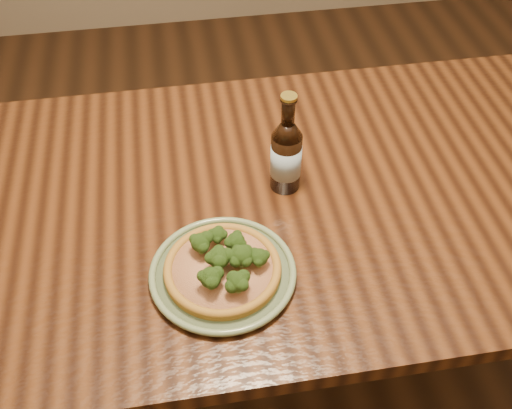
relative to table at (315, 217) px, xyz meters
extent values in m
plane|color=#382111|center=(0.00, -0.10, -0.66)|extent=(4.50, 4.50, 0.00)
cube|color=#47240F|center=(0.00, 0.00, 0.07)|extent=(1.60, 0.90, 0.04)
cylinder|color=#47240F|center=(-0.73, 0.38, -0.30)|extent=(0.07, 0.07, 0.71)
cylinder|color=#47240F|center=(0.73, 0.38, -0.30)|extent=(0.07, 0.07, 0.71)
cylinder|color=#6D7E56|center=(-0.24, -0.21, 0.10)|extent=(0.26, 0.26, 0.01)
torus|color=#6D7E56|center=(-0.24, -0.21, 0.11)|extent=(0.29, 0.29, 0.01)
torus|color=#6D7E56|center=(-0.24, -0.21, 0.10)|extent=(0.23, 0.23, 0.01)
cylinder|color=#A37124|center=(-0.24, -0.21, 0.11)|extent=(0.23, 0.23, 0.01)
torus|color=#A37124|center=(-0.24, -0.21, 0.12)|extent=(0.23, 0.23, 0.02)
cylinder|color=tan|center=(-0.24, -0.21, 0.12)|extent=(0.20, 0.20, 0.01)
sphere|color=#37581B|center=(-0.25, -0.21, 0.15)|extent=(0.05, 0.05, 0.04)
sphere|color=#37581B|center=(-0.21, -0.17, 0.15)|extent=(0.05, 0.05, 0.04)
sphere|color=#37581B|center=(-0.22, -0.27, 0.15)|extent=(0.05, 0.05, 0.04)
sphere|color=#37581B|center=(-0.20, -0.21, 0.15)|extent=(0.06, 0.06, 0.04)
sphere|color=#37581B|center=(-0.24, -0.14, 0.14)|extent=(0.04, 0.04, 0.03)
sphere|color=#37581B|center=(-0.28, -0.16, 0.15)|extent=(0.05, 0.05, 0.04)
sphere|color=#37581B|center=(-0.27, -0.25, 0.15)|extent=(0.05, 0.05, 0.04)
sphere|color=#37581B|center=(-0.17, -0.21, 0.15)|extent=(0.04, 0.04, 0.03)
cylinder|color=black|center=(-0.07, 0.03, 0.16)|extent=(0.07, 0.07, 0.14)
cone|color=black|center=(-0.07, 0.03, 0.25)|extent=(0.07, 0.07, 0.03)
cylinder|color=black|center=(-0.07, 0.03, 0.30)|extent=(0.03, 0.03, 0.06)
torus|color=black|center=(-0.07, 0.03, 0.33)|extent=(0.04, 0.04, 0.01)
cylinder|color=#A58C33|center=(-0.07, 0.03, 0.34)|extent=(0.03, 0.03, 0.01)
cylinder|color=#9FB3BF|center=(-0.07, 0.03, 0.17)|extent=(0.07, 0.07, 0.08)
camera|label=1|loc=(-0.29, -0.92, 1.04)|focal=42.00mm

